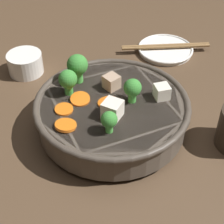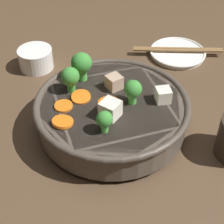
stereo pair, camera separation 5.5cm
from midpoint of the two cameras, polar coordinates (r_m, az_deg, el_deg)
name	(u,v)px [view 2 (the right image)]	position (r m, az deg, el deg)	size (l,w,h in m)	color
ground_plane	(112,128)	(0.72, 2.17, -2.55)	(3.00, 3.00, 0.00)	#4C3826
stirfry_bowl	(112,111)	(0.69, 2.19, 0.10)	(0.29, 0.29, 0.12)	#51473D
side_saucer	(177,53)	(0.94, 11.62, 8.78)	(0.14, 0.14, 0.01)	white
tea_cup	(36,58)	(0.88, -9.81, 7.99)	(0.08, 0.08, 0.05)	white
chopsticks_pair	(178,49)	(0.94, 11.69, 9.27)	(0.22, 0.03, 0.01)	olive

